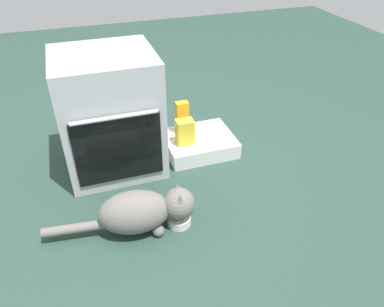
% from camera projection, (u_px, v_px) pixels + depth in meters
% --- Properties ---
extents(ground, '(8.00, 8.00, 0.00)m').
position_uv_depth(ground, '(122.00, 208.00, 2.20)').
color(ground, '#284238').
extents(oven, '(0.61, 0.61, 0.79)m').
position_uv_depth(oven, '(110.00, 114.00, 2.34)').
color(oven, '#B7BABF').
rests_on(oven, ground).
extents(pantry_cabinet, '(0.49, 0.41, 0.11)m').
position_uv_depth(pantry_cabinet, '(199.00, 143.00, 2.68)').
color(pantry_cabinet, white).
rests_on(pantry_cabinet, ground).
extents(food_bowl, '(0.14, 0.14, 0.08)m').
position_uv_depth(food_bowl, '(179.00, 219.00, 2.08)').
color(food_bowl, white).
rests_on(food_bowl, ground).
extents(cat, '(0.83, 0.29, 0.26)m').
position_uv_depth(cat, '(143.00, 211.00, 1.98)').
color(cat, slate).
rests_on(cat, ground).
extents(snack_bag, '(0.12, 0.09, 0.18)m').
position_uv_depth(snack_bag, '(185.00, 132.00, 2.52)').
color(snack_bag, yellow).
rests_on(snack_bag, pantry_cabinet).
extents(juice_carton, '(0.09, 0.06, 0.24)m').
position_uv_depth(juice_carton, '(182.00, 117.00, 2.63)').
color(juice_carton, orange).
rests_on(juice_carton, pantry_cabinet).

